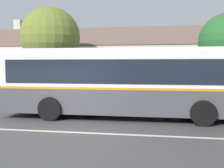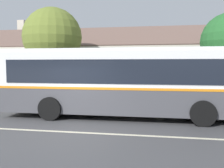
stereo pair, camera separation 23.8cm
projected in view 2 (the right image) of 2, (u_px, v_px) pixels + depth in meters
ground_plane at (66, 132)px, 8.75m from camera, size 300.00×300.00×0.00m
sidewalk_far at (102, 104)px, 14.63m from camera, size 60.00×3.00×0.15m
lane_divider_stripe at (66, 132)px, 8.75m from camera, size 60.00×0.16×0.01m
community_building at (91, 69)px, 22.88m from camera, size 26.82×9.43×6.71m
transit_bus at (122, 81)px, 11.19m from camera, size 10.68×2.82×3.04m
bench_by_building at (37, 94)px, 15.28m from camera, size 1.90×0.51×0.94m
street_tree_secondary at (52, 40)px, 15.63m from camera, size 3.67×3.67×5.92m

